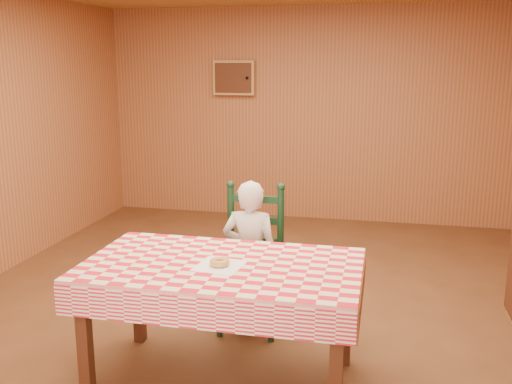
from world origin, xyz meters
TOP-DOWN VIEW (x-y plane):
  - ground at (0.00, 0.00)m, footprint 6.00×6.00m
  - cabin_walls at (-0.00, 0.53)m, footprint 5.10×6.05m
  - dining_table at (0.05, -0.93)m, footprint 1.66×0.96m
  - ladder_chair at (0.05, -0.14)m, footprint 0.44×0.40m
  - seated_child at (0.05, -0.20)m, footprint 0.41×0.27m
  - napkin at (0.05, -0.98)m, footprint 0.29×0.29m
  - donut at (0.05, -0.98)m, footprint 0.13×0.13m

SIDE VIEW (x-z plane):
  - ground at x=0.00m, z-range 0.00..0.00m
  - ladder_chair at x=0.05m, z-range -0.04..1.04m
  - seated_child at x=0.05m, z-range 0.00..1.12m
  - dining_table at x=0.05m, z-range 0.30..1.07m
  - napkin at x=0.05m, z-range 0.77..0.77m
  - donut at x=0.05m, z-range 0.77..0.81m
  - cabin_walls at x=0.00m, z-range 0.50..3.15m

